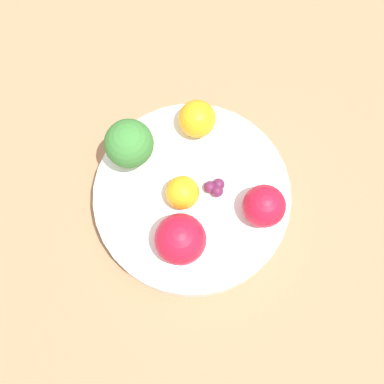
{
  "coord_description": "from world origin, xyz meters",
  "views": [
    {
      "loc": [
        0.17,
        -0.05,
        0.68
      ],
      "look_at": [
        0.0,
        0.0,
        0.07
      ],
      "focal_mm": 50.0,
      "sensor_mm": 36.0,
      "label": 1
    }
  ],
  "objects_px": {
    "bowl": "(192,199)",
    "broccoli": "(129,144)",
    "apple_red": "(180,239)",
    "orange_back": "(182,192)",
    "apple_green": "(264,206)",
    "grape_cluster": "(215,186)",
    "orange_front": "(197,119)"
  },
  "relations": [
    {
      "from": "apple_red",
      "to": "orange_back",
      "type": "xyz_separation_m",
      "value": [
        -0.05,
        0.02,
        -0.01
      ]
    },
    {
      "from": "apple_red",
      "to": "grape_cluster",
      "type": "relative_size",
      "value": 2.28
    },
    {
      "from": "grape_cluster",
      "to": "apple_red",
      "type": "bearing_deg",
      "value": -48.14
    },
    {
      "from": "apple_red",
      "to": "orange_front",
      "type": "height_order",
      "value": "apple_red"
    },
    {
      "from": "apple_red",
      "to": "broccoli",
      "type": "bearing_deg",
      "value": -169.36
    },
    {
      "from": "apple_green",
      "to": "grape_cluster",
      "type": "bearing_deg",
      "value": -135.79
    },
    {
      "from": "bowl",
      "to": "broccoli",
      "type": "distance_m",
      "value": 0.11
    },
    {
      "from": "apple_red",
      "to": "apple_green",
      "type": "relative_size",
      "value": 1.17
    },
    {
      "from": "broccoli",
      "to": "orange_back",
      "type": "relative_size",
      "value": 1.86
    },
    {
      "from": "broccoli",
      "to": "apple_red",
      "type": "bearing_deg",
      "value": 10.64
    },
    {
      "from": "bowl",
      "to": "broccoli",
      "type": "xyz_separation_m",
      "value": [
        -0.07,
        -0.05,
        0.06
      ]
    },
    {
      "from": "bowl",
      "to": "broccoli",
      "type": "bearing_deg",
      "value": -141.33
    },
    {
      "from": "apple_green",
      "to": "orange_back",
      "type": "height_order",
      "value": "apple_green"
    },
    {
      "from": "bowl",
      "to": "apple_red",
      "type": "height_order",
      "value": "apple_red"
    },
    {
      "from": "orange_back",
      "to": "grape_cluster",
      "type": "height_order",
      "value": "orange_back"
    },
    {
      "from": "orange_back",
      "to": "bowl",
      "type": "bearing_deg",
      "value": 87.62
    },
    {
      "from": "orange_front",
      "to": "apple_red",
      "type": "bearing_deg",
      "value": -25.31
    },
    {
      "from": "bowl",
      "to": "orange_back",
      "type": "bearing_deg",
      "value": -92.38
    },
    {
      "from": "apple_green",
      "to": "broccoli",
      "type": "bearing_deg",
      "value": -131.89
    },
    {
      "from": "apple_red",
      "to": "orange_front",
      "type": "xyz_separation_m",
      "value": [
        -0.14,
        0.06,
        -0.01
      ]
    },
    {
      "from": "bowl",
      "to": "apple_green",
      "type": "xyz_separation_m",
      "value": [
        0.05,
        0.07,
        0.05
      ]
    },
    {
      "from": "bowl",
      "to": "apple_red",
      "type": "distance_m",
      "value": 0.08
    },
    {
      "from": "bowl",
      "to": "orange_back",
      "type": "relative_size",
      "value": 5.95
    },
    {
      "from": "bowl",
      "to": "apple_red",
      "type": "xyz_separation_m",
      "value": [
        0.05,
        -0.03,
        0.05
      ]
    },
    {
      "from": "broccoli",
      "to": "apple_green",
      "type": "distance_m",
      "value": 0.17
    },
    {
      "from": "grape_cluster",
      "to": "orange_front",
      "type": "bearing_deg",
      "value": 176.64
    },
    {
      "from": "apple_green",
      "to": "bowl",
      "type": "bearing_deg",
      "value": -122.35
    },
    {
      "from": "apple_red",
      "to": "grape_cluster",
      "type": "xyz_separation_m",
      "value": [
        -0.05,
        0.06,
        -0.02
      ]
    },
    {
      "from": "broccoli",
      "to": "apple_green",
      "type": "relative_size",
      "value": 1.48
    },
    {
      "from": "orange_front",
      "to": "grape_cluster",
      "type": "height_order",
      "value": "orange_front"
    },
    {
      "from": "broccoli",
      "to": "orange_back",
      "type": "distance_m",
      "value": 0.08
    },
    {
      "from": "broccoli",
      "to": "grape_cluster",
      "type": "relative_size",
      "value": 2.88
    }
  ]
}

